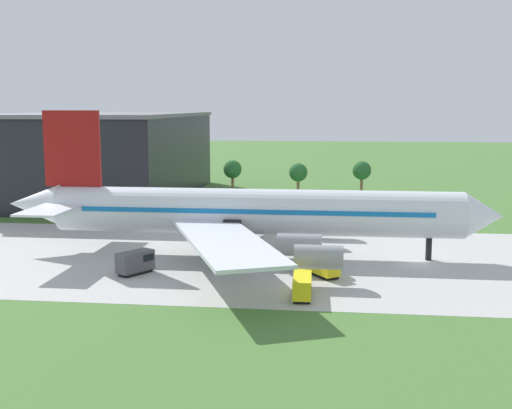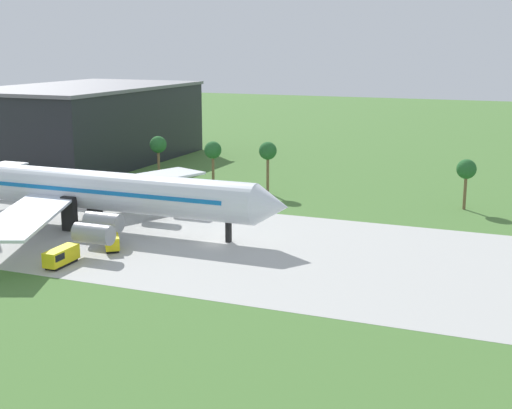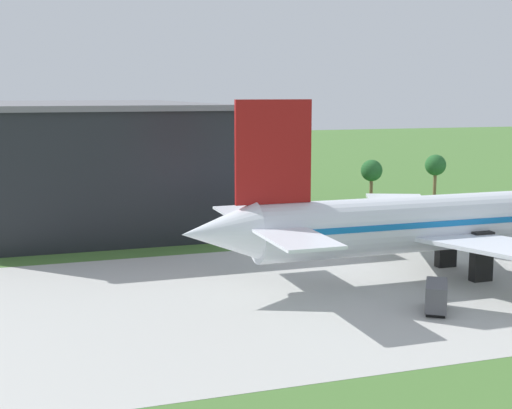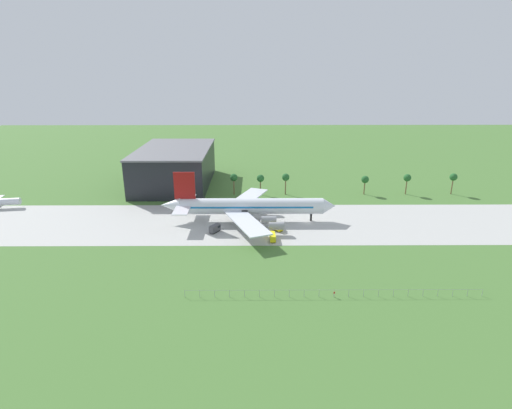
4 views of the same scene
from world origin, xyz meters
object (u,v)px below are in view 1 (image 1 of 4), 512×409
at_px(fuel_truck, 324,267).
at_px(terminal_building, 109,155).
at_px(baggage_tug, 136,262).
at_px(jet_airliner, 247,212).
at_px(catering_van, 302,286).

relative_size(fuel_truck, terminal_building, 0.07).
height_order(baggage_tug, fuel_truck, baggage_tug).
bearing_deg(jet_airliner, terminal_building, 125.36).
height_order(jet_airliner, catering_van, jet_airliner).
bearing_deg(baggage_tug, terminal_building, 111.80).
relative_size(jet_airliner, catering_van, 11.59).
bearing_deg(fuel_truck, baggage_tug, -176.92).
xyz_separation_m(baggage_tug, terminal_building, (-26.88, 67.21, 8.14)).
distance_m(jet_airliner, baggage_tug, 17.76).
distance_m(jet_airliner, terminal_building, 68.17).
relative_size(jet_airliner, fuel_truck, 15.89).
bearing_deg(baggage_tug, jet_airliner, 43.02).
distance_m(jet_airliner, catering_van, 21.96).
bearing_deg(catering_van, baggage_tug, 159.68).
bearing_deg(fuel_truck, terminal_building, 127.39).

